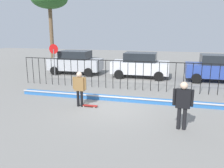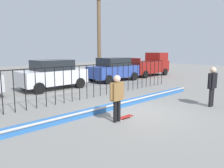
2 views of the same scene
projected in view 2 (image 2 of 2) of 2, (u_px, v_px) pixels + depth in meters
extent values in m
plane|color=gray|center=(139.00, 112.00, 9.32)|extent=(60.00, 60.00, 0.00)
cube|color=#2D6BB7|center=(120.00, 104.00, 10.09)|extent=(11.00, 0.36, 0.22)
cylinder|color=#B2B2B7|center=(123.00, 103.00, 9.95)|extent=(11.00, 0.09, 0.09)
cylinder|color=black|center=(2.00, 93.00, 8.75)|extent=(0.04, 0.04, 1.78)
cylinder|color=black|center=(14.00, 91.00, 9.07)|extent=(0.04, 0.04, 1.78)
cylinder|color=black|center=(25.00, 90.00, 9.39)|extent=(0.04, 0.04, 1.78)
cylinder|color=black|center=(36.00, 89.00, 9.72)|extent=(0.04, 0.04, 1.78)
cylinder|color=black|center=(46.00, 87.00, 10.04)|extent=(0.04, 0.04, 1.78)
cylinder|color=black|center=(55.00, 86.00, 10.36)|extent=(0.04, 0.04, 1.78)
cylinder|color=black|center=(64.00, 85.00, 10.69)|extent=(0.04, 0.04, 1.78)
cylinder|color=black|center=(72.00, 84.00, 11.01)|extent=(0.04, 0.04, 1.78)
cylinder|color=black|center=(79.00, 83.00, 11.33)|extent=(0.04, 0.04, 1.78)
cylinder|color=black|center=(87.00, 82.00, 11.66)|extent=(0.04, 0.04, 1.78)
cylinder|color=black|center=(94.00, 81.00, 11.98)|extent=(0.04, 0.04, 1.78)
cylinder|color=black|center=(100.00, 80.00, 12.30)|extent=(0.04, 0.04, 1.78)
cylinder|color=black|center=(106.00, 79.00, 12.63)|extent=(0.04, 0.04, 1.78)
cylinder|color=black|center=(112.00, 79.00, 12.95)|extent=(0.04, 0.04, 1.78)
cylinder|color=black|center=(118.00, 78.00, 13.27)|extent=(0.04, 0.04, 1.78)
cylinder|color=black|center=(123.00, 77.00, 13.60)|extent=(0.04, 0.04, 1.78)
cylinder|color=black|center=(128.00, 77.00, 13.92)|extent=(0.04, 0.04, 1.78)
cylinder|color=black|center=(133.00, 76.00, 14.24)|extent=(0.04, 0.04, 1.78)
cylinder|color=black|center=(138.00, 75.00, 14.57)|extent=(0.04, 0.04, 1.78)
cylinder|color=black|center=(142.00, 75.00, 14.89)|extent=(0.04, 0.04, 1.78)
cylinder|color=black|center=(146.00, 74.00, 15.21)|extent=(0.04, 0.04, 1.78)
cylinder|color=black|center=(150.00, 74.00, 15.54)|extent=(0.04, 0.04, 1.78)
cylinder|color=black|center=(154.00, 73.00, 15.86)|extent=(0.04, 0.04, 1.78)
cylinder|color=black|center=(158.00, 73.00, 16.18)|extent=(0.04, 0.04, 1.78)
cylinder|color=black|center=(162.00, 72.00, 16.50)|extent=(0.04, 0.04, 1.78)
cube|color=black|center=(86.00, 65.00, 11.52)|extent=(14.00, 0.04, 0.04)
cylinder|color=black|center=(115.00, 112.00, 7.92)|extent=(0.13, 0.13, 0.78)
cylinder|color=black|center=(119.00, 111.00, 8.05)|extent=(0.13, 0.13, 0.78)
cube|color=olive|center=(117.00, 91.00, 7.87)|extent=(0.48, 0.20, 0.65)
sphere|color=beige|center=(117.00, 79.00, 7.80)|extent=(0.26, 0.26, 0.26)
cylinder|color=olive|center=(111.00, 92.00, 7.67)|extent=(0.10, 0.10, 0.58)
cylinder|color=olive|center=(123.00, 89.00, 8.07)|extent=(0.10, 0.10, 0.58)
cube|color=#A51E19|center=(124.00, 117.00, 8.38)|extent=(0.80, 0.20, 0.02)
cylinder|color=silver|center=(128.00, 116.00, 8.62)|extent=(0.05, 0.03, 0.05)
cylinder|color=silver|center=(131.00, 117.00, 8.52)|extent=(0.05, 0.03, 0.05)
cylinder|color=silver|center=(118.00, 119.00, 8.25)|extent=(0.05, 0.03, 0.05)
cylinder|color=silver|center=(121.00, 120.00, 8.14)|extent=(0.05, 0.03, 0.05)
cylinder|color=black|center=(210.00, 98.00, 10.06)|extent=(0.14, 0.14, 0.84)
cylinder|color=black|center=(212.00, 97.00, 10.20)|extent=(0.14, 0.14, 0.84)
cube|color=black|center=(212.00, 81.00, 10.01)|extent=(0.51, 0.22, 0.69)
sphere|color=beige|center=(213.00, 70.00, 9.93)|extent=(0.27, 0.27, 0.27)
cylinder|color=black|center=(210.00, 81.00, 9.79)|extent=(0.11, 0.11, 0.62)
cylinder|color=black|center=(215.00, 79.00, 10.22)|extent=(0.11, 0.11, 0.62)
cube|color=silver|center=(53.00, 77.00, 14.55)|extent=(4.30, 1.90, 0.90)
cube|color=#1E2328|center=(52.00, 65.00, 14.43)|extent=(2.37, 1.71, 0.66)
cylinder|color=black|center=(64.00, 80.00, 16.30)|extent=(0.68, 0.22, 0.68)
cylinder|color=black|center=(80.00, 83.00, 14.96)|extent=(0.68, 0.22, 0.68)
cylinder|color=black|center=(25.00, 85.00, 14.27)|extent=(0.68, 0.22, 0.68)
cylinder|color=black|center=(39.00, 88.00, 12.94)|extent=(0.68, 0.22, 0.68)
cube|color=#2D479E|center=(114.00, 71.00, 18.25)|extent=(4.30, 1.90, 0.90)
cube|color=#1E2328|center=(114.00, 62.00, 18.13)|extent=(2.37, 1.71, 0.66)
cylinder|color=black|center=(118.00, 75.00, 20.00)|extent=(0.68, 0.22, 0.68)
cylinder|color=black|center=(134.00, 76.00, 18.66)|extent=(0.68, 0.22, 0.68)
cylinder|color=black|center=(92.00, 77.00, 17.98)|extent=(0.68, 0.22, 0.68)
cylinder|color=black|center=(109.00, 80.00, 16.64)|extent=(0.68, 0.22, 0.68)
cube|color=maroon|center=(148.00, 67.00, 21.78)|extent=(4.70, 1.90, 1.10)
cube|color=maroon|center=(157.00, 57.00, 22.64)|extent=(1.50, 1.75, 0.80)
cube|color=maroon|center=(133.00, 60.00, 20.08)|extent=(0.12, 1.75, 0.36)
cylinder|color=black|center=(149.00, 71.00, 23.64)|extent=(0.68, 0.22, 0.68)
cylinder|color=black|center=(165.00, 72.00, 22.30)|extent=(0.68, 0.22, 0.68)
cylinder|color=black|center=(129.00, 73.00, 21.43)|extent=(0.68, 0.22, 0.68)
cylinder|color=black|center=(145.00, 74.00, 20.09)|extent=(0.68, 0.22, 0.68)
cylinder|color=brown|center=(99.00, 35.00, 21.49)|extent=(0.36, 0.36, 7.94)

